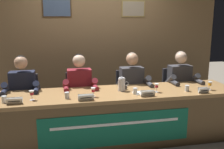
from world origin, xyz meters
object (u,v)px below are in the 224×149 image
object	(u,v)px
water_cup_center_right	(135,91)
chair_center_right	(129,98)
nameplate_center_left	(86,97)
nameplate_far_left	(14,101)
nameplate_center_right	(148,93)
panelist_far_left	(22,91)
juice_glass_center_left	(93,91)
document_stack_center_right	(141,93)
water_cup_center_left	(67,96)
juice_glass_far_left	(32,94)
panelist_center_left	(80,88)
water_cup_far_right	(187,89)
water_pitcher_central	(122,84)
panelist_far_right	(181,83)
conference_table	(114,110)
juice_glass_center_right	(157,86)
chair_center_left	(79,101)
water_cup_far_left	(4,100)
chair_far_left	(25,105)
panelist_center_right	(133,85)
nameplate_far_right	(204,90)
chair_far_right	(175,95)

from	to	relation	value
water_cup_center_right	chair_center_right	bearing A→B (deg)	80.22
nameplate_center_left	water_cup_center_right	world-z (taller)	water_cup_center_right
nameplate_far_left	nameplate_center_right	bearing A→B (deg)	-0.89
panelist_far_left	juice_glass_center_left	world-z (taller)	panelist_far_left
document_stack_center_right	water_cup_center_left	bearing A→B (deg)	-177.79
juice_glass_far_left	panelist_center_left	world-z (taller)	panelist_center_left
panelist_far_left	water_cup_center_left	xyz separation A→B (m)	(0.62, -0.56, 0.06)
juice_glass_center_left	water_cup_far_right	size ratio (longest dim) A/B	1.46
panelist_far_left	water_pitcher_central	size ratio (longest dim) A/B	5.77
panelist_far_right	chair_center_right	bearing A→B (deg)	166.56
nameplate_center_right	water_cup_center_right	distance (m)	0.19
water_cup_center_left	water_cup_far_right	xyz separation A→B (m)	(1.67, 0.00, 0.00)
conference_table	juice_glass_center_right	bearing A→B (deg)	-2.04
panelist_far_left	juice_glass_center_right	world-z (taller)	panelist_far_left
juice_glass_center_left	nameplate_center_right	distance (m)	0.72
chair_center_left	water_cup_far_left	bearing A→B (deg)	-141.29
conference_table	panelist_center_left	distance (m)	0.67
water_pitcher_central	panelist_far_right	bearing A→B (deg)	17.59
document_stack_center_right	chair_center_left	bearing A→B (deg)	137.97
juice_glass_center_left	nameplate_center_right	bearing A→B (deg)	-9.94
chair_far_left	water_cup_center_right	size ratio (longest dim) A/B	10.40
chair_center_left	panelist_center_right	xyz separation A→B (m)	(0.83, -0.20, 0.27)
water_cup_center_left	water_pitcher_central	world-z (taller)	water_pitcher_central
panelist_far_left	chair_center_right	bearing A→B (deg)	6.81
juice_glass_far_left	water_cup_center_left	world-z (taller)	juice_glass_far_left
nameplate_center_right	nameplate_far_right	distance (m)	0.80
chair_far_right	chair_center_right	bearing A→B (deg)	180.00
water_cup_center_left	juice_glass_center_right	distance (m)	1.23
chair_far_right	water_pitcher_central	xyz separation A→B (m)	(-1.10, -0.55, 0.39)
water_cup_center_right	juice_glass_far_left	bearing A→B (deg)	179.62
water_cup_far_left	juice_glass_center_left	xyz separation A→B (m)	(1.09, 0.02, 0.05)
conference_table	water_cup_center_right	bearing A→B (deg)	-10.11
chair_far_left	water_cup_center_left	world-z (taller)	chair_far_left
chair_far_left	nameplate_center_left	size ratio (longest dim) A/B	4.47
juice_glass_center_right	nameplate_center_right	bearing A→B (deg)	-138.61
panelist_center_left	chair_far_right	xyz separation A→B (m)	(1.66, 0.20, -0.27)
nameplate_far_right	water_cup_far_right	size ratio (longest dim) A/B	1.78
chair_far_right	document_stack_center_right	distance (m)	1.16
juice_glass_center_left	water_cup_center_left	distance (m)	0.34
conference_table	water_cup_far_right	xyz separation A→B (m)	(1.05, -0.06, 0.26)
nameplate_far_left	juice_glass_far_left	bearing A→B (deg)	31.57
document_stack_center_right	juice_glass_center_right	bearing A→B (deg)	1.55
chair_far_left	nameplate_far_right	xyz separation A→B (m)	(2.47, -0.89, 0.34)
nameplate_far_left	document_stack_center_right	xyz separation A→B (m)	(1.63, 0.13, -0.03)
panelist_center_right	water_cup_center_right	world-z (taller)	panelist_center_right
chair_far_left	nameplate_center_left	bearing A→B (deg)	-46.22
chair_far_left	juice_glass_far_left	bearing A→B (deg)	-75.59
nameplate_center_left	document_stack_center_right	size ratio (longest dim) A/B	0.84
water_cup_center_right	chair_far_right	distance (m)	1.26
panelist_center_left	water_pitcher_central	bearing A→B (deg)	-31.74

